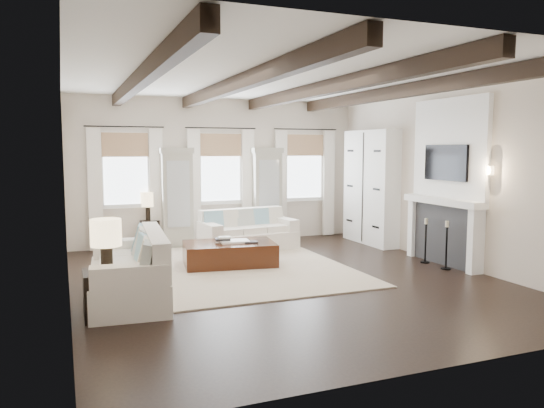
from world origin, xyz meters
name	(u,v)px	position (x,y,z in m)	size (l,w,h in m)	color
ground	(285,279)	(0.00, 0.00, 0.00)	(7.50, 7.50, 0.00)	black
room_shell	(304,161)	(0.75, 0.90, 1.89)	(6.54, 7.54, 3.22)	beige
area_rug	(228,268)	(-0.62, 1.10, 0.01)	(3.99, 4.39, 0.02)	#C2AF95
sofa_back	(247,233)	(0.26, 2.64, 0.34)	(2.06, 1.12, 0.84)	white
sofa_left	(133,272)	(-2.41, -0.22, 0.39)	(1.16, 2.27, 0.94)	white
ottoman	(229,254)	(-0.53, 1.32, 0.21)	(1.60, 1.00, 0.42)	black
tray	(235,241)	(-0.44, 1.30, 0.44)	(0.50, 0.38, 0.04)	white
book_lower	(222,239)	(-0.65, 1.36, 0.48)	(0.26, 0.20, 0.04)	#262628
book_upper	(224,238)	(-0.62, 1.33, 0.52)	(0.22, 0.17, 0.03)	beige
book_loose	(251,242)	(-0.19, 1.14, 0.44)	(0.24, 0.18, 0.03)	#262628
side_table_front	(108,294)	(-2.81, -0.90, 0.29)	(0.58, 0.58, 0.58)	black
lamp_front	(106,236)	(-2.81, -0.90, 1.02)	(0.38, 0.38, 0.65)	black
side_table_back	(149,233)	(-1.59, 3.73, 0.29)	(0.39, 0.39, 0.58)	black
lamp_back	(149,201)	(-1.59, 3.73, 0.99)	(0.35, 0.35, 0.60)	black
candlestick_near	(446,249)	(2.90, -0.36, 0.35)	(0.17, 0.17, 0.85)	black
candlestick_far	(425,244)	(2.90, 0.21, 0.34)	(0.17, 0.17, 0.83)	black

